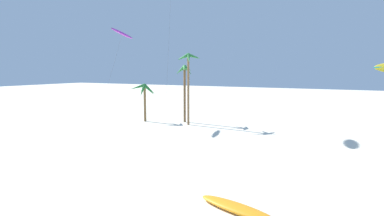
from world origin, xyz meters
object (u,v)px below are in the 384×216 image
(flying_kite_2, at_px, (122,33))
(palm_tree_2, at_px, (188,66))
(palm_tree_1, at_px, (185,77))
(palm_tree_0, at_px, (144,92))
(grounded_kite_2, at_px, (237,208))

(flying_kite_2, bearing_deg, palm_tree_2, 15.46)
(palm_tree_1, xyz_separation_m, flying_kite_2, (-8.66, -4.86, 6.92))
(palm_tree_0, bearing_deg, palm_tree_2, 3.78)
(flying_kite_2, height_order, grounded_kite_2, flying_kite_2)
(flying_kite_2, bearing_deg, palm_tree_1, 29.28)
(palm_tree_1, height_order, grounded_kite_2, palm_tree_1)
(palm_tree_1, xyz_separation_m, palm_tree_2, (1.75, -1.98, 1.84))
(grounded_kite_2, bearing_deg, palm_tree_0, 135.03)
(palm_tree_2, bearing_deg, flying_kite_2, -164.54)
(palm_tree_0, distance_m, grounded_kite_2, 35.57)
(palm_tree_2, height_order, flying_kite_2, flying_kite_2)
(palm_tree_0, xyz_separation_m, palm_tree_2, (7.98, 0.53, 4.31))
(palm_tree_2, distance_m, grounded_kite_2, 31.87)
(palm_tree_1, bearing_deg, palm_tree_2, -48.40)
(palm_tree_2, bearing_deg, grounded_kite_2, -56.31)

